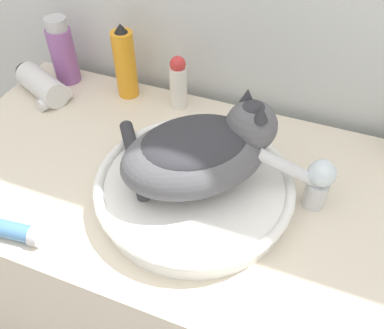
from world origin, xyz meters
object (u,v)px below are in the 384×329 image
(mouthwash_bottle, at_px, (63,52))
(cream_tube, at_px, (6,229))
(faucet, at_px, (312,179))
(cat, at_px, (200,150))
(deodorant_stick, at_px, (178,82))
(hair_dryer, at_px, (43,86))
(spray_bottle_trigger, at_px, (125,63))

(mouthwash_bottle, distance_m, cream_tube, 0.52)
(faucet, bearing_deg, cat, -1.70)
(mouthwash_bottle, bearing_deg, faucet, -16.87)
(cat, relative_size, deodorant_stick, 2.59)
(cat, relative_size, faucet, 2.35)
(mouthwash_bottle, bearing_deg, hair_dryer, -99.94)
(deodorant_stick, relative_size, spray_bottle_trigger, 0.71)
(cat, xyz_separation_m, deodorant_stick, (-0.16, 0.27, -0.06))
(cat, distance_m, cream_tube, 0.39)
(faucet, relative_size, cream_tube, 1.02)
(deodorant_stick, bearing_deg, mouthwash_bottle, 180.00)
(faucet, distance_m, mouthwash_bottle, 0.72)
(faucet, relative_size, hair_dryer, 0.87)
(mouthwash_bottle, bearing_deg, deodorant_stick, -0.00)
(hair_dryer, bearing_deg, cat, -175.82)
(deodorant_stick, distance_m, hair_dryer, 0.36)
(spray_bottle_trigger, xyz_separation_m, cream_tube, (-0.00, -0.49, -0.07))
(hair_dryer, bearing_deg, mouthwash_bottle, -76.12)
(mouthwash_bottle, distance_m, deodorant_stick, 0.33)
(deodorant_stick, relative_size, cream_tube, 0.93)
(cream_tube, bearing_deg, spray_bottle_trigger, 89.96)
(cat, bearing_deg, faucet, -25.47)
(cat, height_order, hair_dryer, cat)
(mouthwash_bottle, relative_size, cream_tube, 1.18)
(faucet, height_order, cream_tube, faucet)
(mouthwash_bottle, relative_size, spray_bottle_trigger, 0.90)
(faucet, relative_size, deodorant_stick, 1.10)
(mouthwash_bottle, xyz_separation_m, hair_dryer, (-0.02, -0.09, -0.05))
(spray_bottle_trigger, relative_size, cream_tube, 1.30)
(cat, distance_m, mouthwash_bottle, 0.56)
(mouthwash_bottle, height_order, cream_tube, mouthwash_bottle)
(spray_bottle_trigger, bearing_deg, faucet, -22.53)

